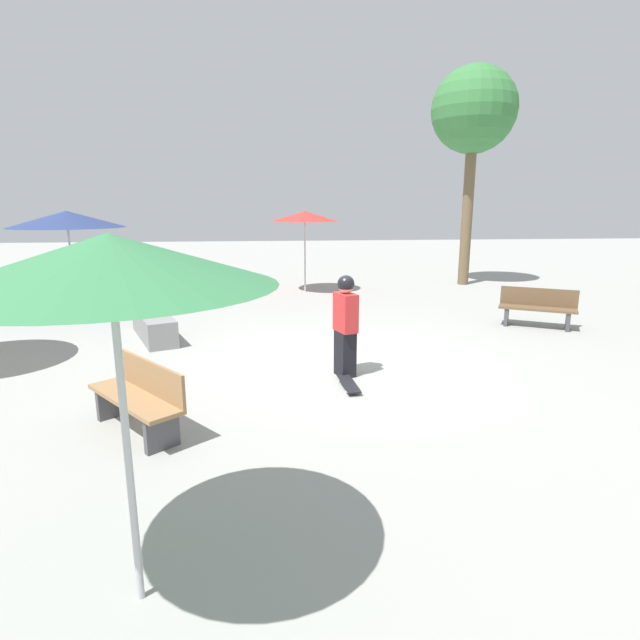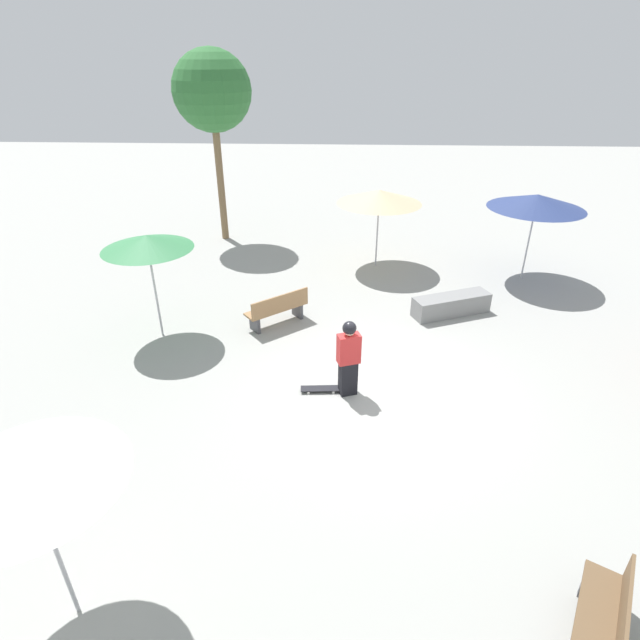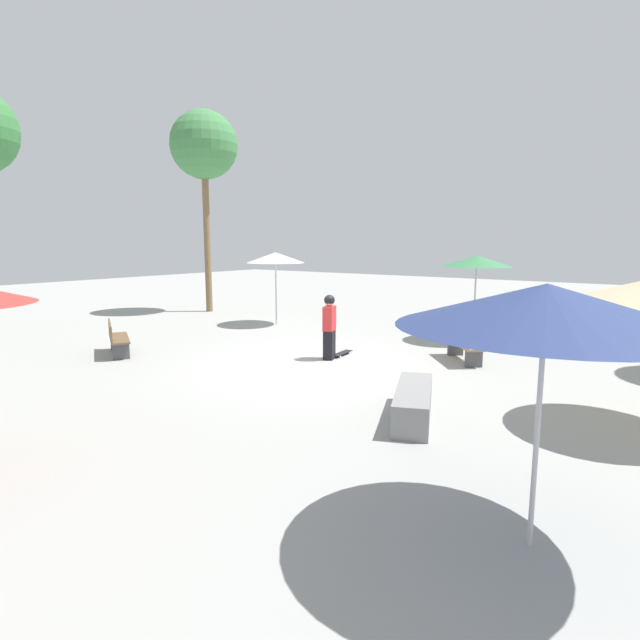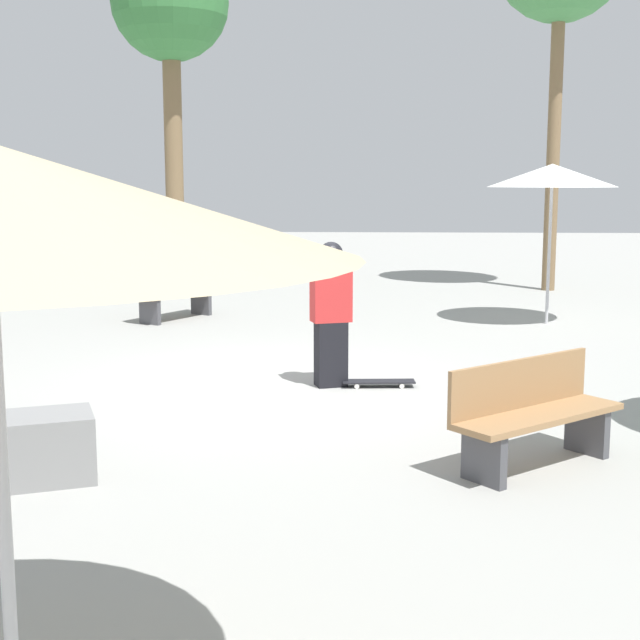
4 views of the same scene
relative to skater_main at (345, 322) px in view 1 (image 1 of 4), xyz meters
name	(u,v)px [view 1 (image 1 of 4)]	position (x,y,z in m)	size (l,w,h in m)	color
ground_plane	(339,362)	(0.67, -0.01, -0.86)	(60.00, 60.00, 0.00)	#9E9E99
skater_main	(345,322)	(0.00, 0.00, 0.00)	(0.48, 0.36, 1.60)	black
skateboard	(348,383)	(-0.53, 0.03, -0.81)	(0.81, 0.26, 0.07)	black
concrete_ledge	(154,326)	(2.66, 3.51, -0.61)	(2.09, 1.28, 0.51)	gray
bench_near	(139,397)	(-1.71, 2.74, -0.44)	(1.51, 1.36, 0.85)	#47474C
bench_far	(537,308)	(2.78, -4.72, -0.44)	(1.18, 1.61, 0.85)	#47474C
shade_umbrella_red	(305,216)	(7.92, 0.05, 1.45)	(2.05, 2.05, 2.47)	#B7B7BC
shade_umbrella_navy	(67,219)	(5.20, 5.93, 1.45)	(2.65, 2.65, 2.51)	#B7B7BC
shade_umbrella_green	(109,261)	(-4.42, 2.10, 1.46)	(1.99, 1.99, 2.49)	#B7B7BC
palm_tree_center_right	(474,113)	(8.87, -5.43, 4.63)	(2.69, 2.69, 6.94)	brown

